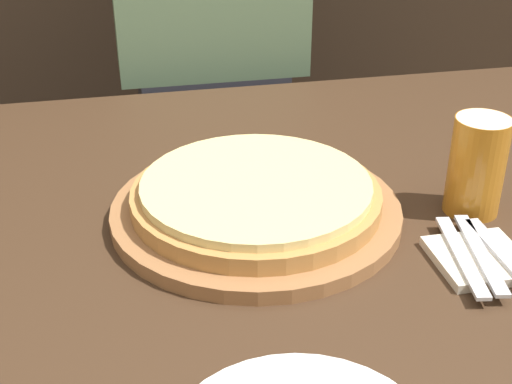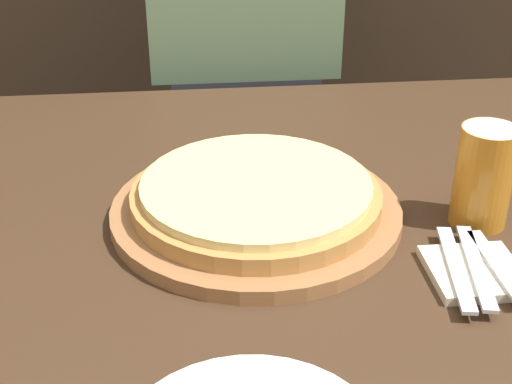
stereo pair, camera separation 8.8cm
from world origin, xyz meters
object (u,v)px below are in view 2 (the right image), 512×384
Objects in this scene: diner_person at (243,92)px; dinner_knife at (476,266)px; spoon at (496,265)px; pizza_on_board at (256,202)px; fork at (456,267)px; beer_glass at (484,172)px.

dinner_knife is at bearing -76.64° from diner_person.
spoon is 0.90m from diner_person.
pizza_on_board reaches higher than fork.
dinner_knife is 1.18× the size of spoon.
pizza_on_board is 2.24× the size of fork.
dinner_knife is (0.25, -0.16, -0.01)m from pizza_on_board.
diner_person reaches higher than pizza_on_board.
fork and spoon have the same top height.
spoon is (0.03, 0.00, 0.00)m from dinner_knife.
beer_glass is 0.15m from dinner_knife.
dinner_knife is (0.02, 0.00, 0.00)m from fork.
diner_person is (0.04, 0.70, -0.11)m from pizza_on_board.
beer_glass is (0.30, -0.04, 0.05)m from pizza_on_board.
pizza_on_board is at bearing 172.09° from beer_glass.
pizza_on_board is 2.87× the size of beer_glass.
dinner_knife is at bearing 180.00° from spoon.
beer_glass is at bearing -7.91° from pizza_on_board.
spoon is at bearing 0.00° from fork.
pizza_on_board is at bearing -93.56° from diner_person.
pizza_on_board is 0.29× the size of diner_person.
dinner_knife is at bearing -33.63° from pizza_on_board.
spoon is (0.05, 0.00, 0.00)m from fork.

